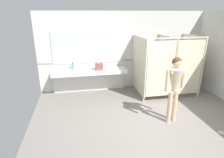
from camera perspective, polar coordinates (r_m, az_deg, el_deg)
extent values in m
cube|color=gray|center=(4.90, 13.33, -15.00)|extent=(6.21, 6.27, 0.10)
cube|color=silver|center=(6.91, 4.50, 8.46)|extent=(6.21, 0.12, 2.74)
cube|color=#9E937F|center=(6.92, 4.57, 5.75)|extent=(6.21, 0.01, 0.06)
cube|color=silver|center=(6.46, -6.78, 2.33)|extent=(2.51, 0.59, 0.14)
cube|color=silver|center=(6.84, -6.81, -0.52)|extent=(2.51, 0.08, 0.72)
cube|color=beige|center=(6.42, -14.23, 1.95)|extent=(0.42, 0.32, 0.11)
cylinder|color=silver|center=(6.62, -14.22, 3.41)|extent=(0.04, 0.04, 0.11)
cylinder|color=silver|center=(6.55, -14.27, 3.66)|extent=(0.03, 0.11, 0.03)
sphere|color=silver|center=(6.63, -13.60, 3.26)|extent=(0.04, 0.04, 0.04)
cube|color=beige|center=(6.43, -6.76, 2.42)|extent=(0.42, 0.32, 0.11)
cylinder|color=silver|center=(6.62, -6.96, 3.87)|extent=(0.04, 0.04, 0.11)
cylinder|color=silver|center=(6.55, -6.94, 4.12)|extent=(0.03, 0.11, 0.03)
sphere|color=silver|center=(6.64, -6.36, 3.72)|extent=(0.04, 0.04, 0.04)
cube|color=beige|center=(6.53, 0.58, 2.85)|extent=(0.42, 0.32, 0.11)
cylinder|color=silver|center=(6.73, 0.19, 4.26)|extent=(0.04, 0.04, 0.11)
cylinder|color=silver|center=(6.66, 0.28, 4.52)|extent=(0.03, 0.11, 0.03)
sphere|color=silver|center=(6.76, 0.75, 4.11)|extent=(0.04, 0.04, 0.04)
cube|color=silver|center=(6.57, -7.26, 9.56)|extent=(2.41, 0.02, 1.11)
cube|color=beige|center=(6.34, 8.06, 4.24)|extent=(0.03, 1.37, 1.84)
cylinder|color=silver|center=(6.12, 9.51, -6.18)|extent=(0.05, 0.05, 0.12)
cube|color=beige|center=(6.70, 15.81, 4.53)|extent=(0.03, 1.37, 1.84)
cylinder|color=silver|center=(6.50, 17.44, -5.28)|extent=(0.05, 0.05, 0.12)
cube|color=beige|center=(7.18, 22.66, 4.72)|extent=(0.03, 1.37, 1.84)
cylinder|color=silver|center=(6.99, 24.36, -4.41)|extent=(0.05, 0.05, 0.12)
cube|color=beige|center=(5.93, 14.45, 2.76)|extent=(0.87, 0.03, 1.74)
cube|color=beige|center=(6.39, 22.22, 3.11)|extent=(0.87, 0.03, 1.74)
cube|color=#B7BABF|center=(5.97, 19.45, 11.63)|extent=(1.96, 0.04, 0.04)
cylinder|color=#DBAD89|center=(5.14, 18.43, -7.72)|extent=(0.11, 0.11, 0.84)
cylinder|color=#DBAD89|center=(5.03, 16.95, -8.21)|extent=(0.11, 0.11, 0.84)
cone|color=beige|center=(4.83, 18.48, -1.04)|extent=(0.49, 0.49, 0.71)
cube|color=beige|center=(4.73, 18.90, 2.67)|extent=(0.48, 0.28, 0.10)
cylinder|color=#DBAD89|center=(4.98, 20.69, 0.41)|extent=(0.08, 0.08, 0.53)
cylinder|color=#DBAD89|center=(4.63, 16.34, -0.51)|extent=(0.08, 0.08, 0.53)
sphere|color=#DBAD89|center=(4.69, 19.13, 4.69)|extent=(0.23, 0.23, 0.23)
sphere|color=#472D19|center=(4.69, 19.06, 4.90)|extent=(0.23, 0.23, 0.23)
cube|color=#934C42|center=(6.30, -3.96, 3.75)|extent=(0.25, 0.15, 0.24)
torus|color=#934C42|center=(6.25, -3.99, 5.13)|extent=(0.19, 0.02, 0.19)
cylinder|color=teal|center=(6.57, -11.79, 3.81)|extent=(0.07, 0.07, 0.18)
cylinder|color=black|center=(6.54, -11.86, 4.73)|extent=(0.03, 0.03, 0.04)
cylinder|color=#B7BABF|center=(5.30, 30.14, -13.78)|extent=(0.14, 0.14, 0.01)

